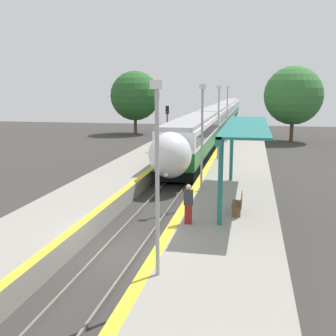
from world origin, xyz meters
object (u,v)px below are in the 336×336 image
(lamppost_near, at_px, (157,168))
(lamppost_far, at_px, (219,118))
(railway_signal, at_px, (167,128))
(lamppost_mid, at_px, (202,131))
(lamppost_farthest, at_px, (227,111))
(train, at_px, (220,116))
(platform_bench, at_px, (239,204))
(person_waiting, at_px, (188,204))

(lamppost_near, distance_m, lamppost_far, 21.33)
(railway_signal, distance_m, lamppost_mid, 15.18)
(lamppost_far, xyz_separation_m, lamppost_farthest, (0.00, 10.66, 0.00))
(train, height_order, lamppost_mid, lamppost_mid)
(railway_signal, xyz_separation_m, lamppost_far, (4.79, -3.69, 1.19))
(train, distance_m, lamppost_farthest, 21.77)
(platform_bench, height_order, lamppost_far, lamppost_far)
(person_waiting, bearing_deg, railway_signal, 103.86)
(platform_bench, distance_m, lamppost_mid, 5.25)
(lamppost_near, height_order, lamppost_far, same)
(person_waiting, height_order, lamppost_farthest, lamppost_farthest)
(person_waiting, height_order, lamppost_far, lamppost_far)
(railway_signal, distance_m, lamppost_farthest, 8.55)
(train, height_order, lamppost_farthest, lamppost_farthest)
(railway_signal, bearing_deg, lamppost_near, -79.15)
(train, xyz_separation_m, lamppost_farthest, (2.29, -21.57, 1.88))
(lamppost_near, bearing_deg, lamppost_farthest, 90.00)
(railway_signal, xyz_separation_m, lamppost_near, (4.79, -25.01, 1.19))
(lamppost_far, height_order, lamppost_farthest, same)
(train, bearing_deg, lamppost_farthest, -83.94)
(lamppost_far, bearing_deg, lamppost_farthest, 90.00)
(lamppost_far, bearing_deg, lamppost_mid, -90.00)
(platform_bench, relative_size, railway_signal, 0.29)
(platform_bench, bearing_deg, train, 95.40)
(lamppost_near, distance_m, lamppost_farthest, 31.99)
(person_waiting, xyz_separation_m, lamppost_near, (-0.17, -4.93, 2.38))
(lamppost_near, distance_m, lamppost_mid, 10.66)
(person_waiting, height_order, railway_signal, railway_signal)
(lamppost_near, relative_size, lamppost_mid, 1.00)
(railway_signal, bearing_deg, lamppost_far, -37.57)
(lamppost_mid, distance_m, lamppost_farthest, 21.33)
(platform_bench, xyz_separation_m, lamppost_mid, (-2.14, 3.92, 2.77))
(train, relative_size, lamppost_farthest, 14.59)
(lamppost_near, relative_size, lamppost_far, 1.00)
(person_waiting, relative_size, lamppost_near, 0.29)
(railway_signal, bearing_deg, person_waiting, -76.14)
(lamppost_mid, relative_size, lamppost_farthest, 1.00)
(train, height_order, railway_signal, railway_signal)
(platform_bench, relative_size, lamppost_farthest, 0.25)
(train, relative_size, person_waiting, 50.17)
(lamppost_near, height_order, lamppost_farthest, same)
(platform_bench, bearing_deg, lamppost_mid, 118.65)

